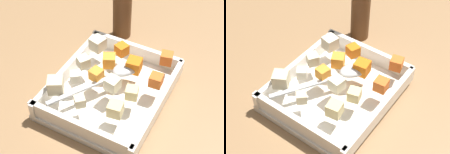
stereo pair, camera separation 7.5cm
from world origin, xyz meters
TOP-DOWN VIEW (x-y plane):
  - ground_plane at (0.00, 0.00)m, footprint 4.00×4.00m
  - baking_dish at (-0.00, 0.00)m, footprint 0.28×0.24m
  - carrot_chunk_corner_se at (-0.04, 0.10)m, footprint 0.03×0.03m
  - carrot_chunk_heap_side at (-0.04, -0.02)m, footprint 0.04×0.04m
  - carrot_chunk_far_left at (0.01, -0.03)m, footprint 0.03×0.03m
  - carrot_chunk_center at (-0.09, -0.02)m, footprint 0.03×0.03m
  - carrot_chunk_corner_nw at (-0.06, 0.03)m, footprint 0.04×0.04m
  - carrot_chunk_corner_sw at (-0.12, 0.09)m, footprint 0.03×0.03m
  - potato_chunk_mid_right at (0.02, 0.06)m, footprint 0.03×0.03m
  - potato_chunk_under_handle at (-0.01, -0.08)m, footprint 0.04×0.04m
  - potato_chunk_front_center at (0.02, 0.02)m, footprint 0.03×0.03m
  - potato_chunk_near_spoon at (0.08, -0.09)m, footprint 0.05×0.05m
  - potato_chunk_rim_edge at (0.09, -0.02)m, footprint 0.03×0.03m
  - potato_chunk_near_left at (0.08, 0.05)m, footprint 0.03×0.03m
  - parsnip_chunk_back_center at (0.03, -0.07)m, footprint 0.03×0.03m
  - parsnip_chunk_corner_ne at (-0.08, -0.08)m, footprint 0.04×0.04m
  - serving_spoon at (-0.03, 0.01)m, footprint 0.21×0.14m
  - pepper_mill at (-0.22, -0.08)m, footprint 0.05×0.05m

SIDE VIEW (x-z plane):
  - ground_plane at x=0.00m, z-range 0.00..0.00m
  - baking_dish at x=0.00m, z-range -0.01..0.04m
  - serving_spoon at x=-0.03m, z-range 0.05..0.07m
  - parsnip_chunk_back_center at x=0.03m, z-range 0.05..0.07m
  - potato_chunk_rim_edge at x=0.09m, z-range 0.05..0.08m
  - carrot_chunk_far_left at x=0.01m, z-range 0.05..0.08m
  - potato_chunk_under_handle at x=-0.01m, z-range 0.05..0.08m
  - potato_chunk_mid_right at x=0.02m, z-range 0.05..0.08m
  - carrot_chunk_center at x=-0.09m, z-range 0.05..0.08m
  - carrot_chunk_corner_se at x=-0.04m, z-range 0.05..0.08m
  - carrot_chunk_corner_sw at x=-0.12m, z-range 0.05..0.08m
  - potato_chunk_front_center at x=0.02m, z-range 0.05..0.08m
  - carrot_chunk_heap_side at x=-0.04m, z-range 0.05..0.08m
  - potato_chunk_near_left at x=0.08m, z-range 0.05..0.08m
  - carrot_chunk_corner_nw at x=-0.06m, z-range 0.05..0.08m
  - parsnip_chunk_corner_ne at x=-0.08m, z-range 0.05..0.08m
  - potato_chunk_near_spoon at x=0.08m, z-range 0.05..0.09m
  - pepper_mill at x=-0.22m, z-range -0.01..0.23m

